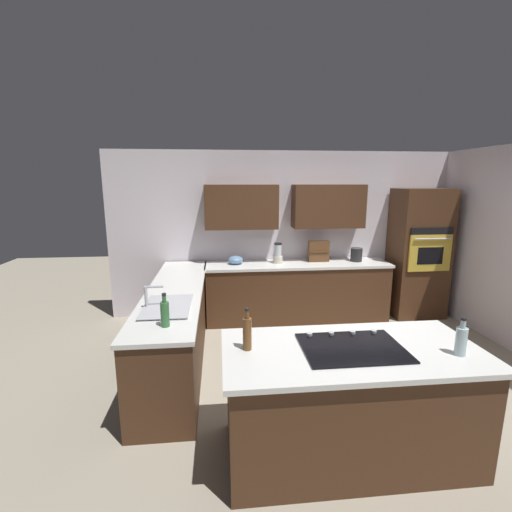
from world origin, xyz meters
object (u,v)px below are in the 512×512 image
sink_unit (166,306)px  kettle (356,255)px  mixing_bowl (236,260)px  second_bottle (461,340)px  wall_oven (418,253)px  dish_soap_bottle (165,313)px  oil_bottle (247,333)px  spice_rack (319,251)px  cooktop (352,347)px  blender (278,254)px

sink_unit → kettle: (-2.68, -1.86, 0.09)m
mixing_bowl → second_bottle: bearing=115.5°
wall_oven → dish_soap_bottle: 4.29m
sink_unit → oil_bottle: (-0.73, 0.99, 0.12)m
sink_unit → spice_rack: size_ratio=2.14×
cooktop → mixing_bowl: (0.74, -2.91, 0.06)m
mixing_bowl → kettle: (-1.90, 0.00, 0.04)m
cooktop → second_bottle: second_bottle is taller
sink_unit → wall_oven: bearing=-153.8°
wall_oven → second_bottle: wall_oven is taller
blender → kettle: size_ratio=1.50×
sink_unit → kettle: sink_unit is taller
spice_rack → oil_bottle: size_ratio=1.00×
oil_bottle → dish_soap_bottle: bearing=-37.1°
sink_unit → blender: 2.35m
sink_unit → second_bottle: bearing=151.3°
blender → second_bottle: size_ratio=1.10×
dish_soap_bottle → second_bottle: bearing=161.1°
sink_unit → blender: bearing=-127.5°
blender → dish_soap_bottle: size_ratio=1.05×
oil_bottle → blender: bearing=-103.8°
cooktop → mixing_bowl: 3.00m
sink_unit → oil_bottle: bearing=126.5°
cooktop → wall_oven: bearing=-127.1°
second_bottle → kettle: bearing=-97.8°
wall_oven → mixing_bowl: (2.90, -0.05, -0.05)m
spice_rack → dish_soap_bottle: size_ratio=1.09×
sink_unit → spice_rack: (-2.08, -1.90, 0.15)m
kettle → second_bottle: 3.12m
wall_oven → second_bottle: bearing=64.9°
spice_rack → oil_bottle: bearing=64.9°
cooktop → dish_soap_bottle: dish_soap_bottle is taller
dish_soap_bottle → blender: bearing=-120.4°
blender → kettle: (-1.25, 0.00, -0.03)m
blender → spice_rack: bearing=-176.6°
wall_oven → kettle: size_ratio=9.67×
cooktop → blender: blender is taller
blender → kettle: blender is taller
dish_soap_bottle → kettle: bearing=-138.2°
kettle → second_bottle: (0.42, 3.09, 0.01)m
spice_rack → kettle: size_ratio=1.56×
spice_rack → dish_soap_bottle: bearing=49.6°
dish_soap_bottle → oil_bottle: oil_bottle is taller
blender → dish_soap_bottle: 2.71m
blender → oil_bottle: (0.70, 2.85, -0.00)m
sink_unit → cooktop: (-1.52, 1.05, -0.01)m
sink_unit → kettle: 3.26m
spice_rack → dish_soap_bottle: spice_rack is taller
sink_unit → second_bottle: size_ratio=2.44×
blender → dish_soap_bottle: blender is taller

